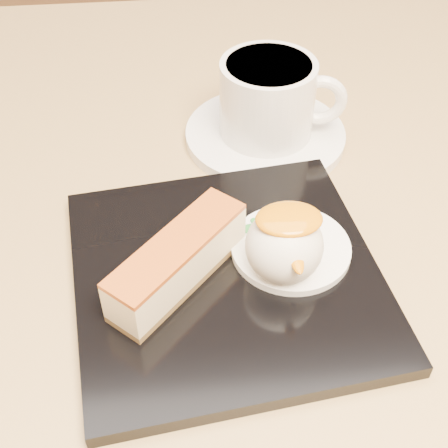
{
  "coord_description": "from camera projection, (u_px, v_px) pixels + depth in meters",
  "views": [
    {
      "loc": [
        -0.0,
        -0.39,
        1.07
      ],
      "look_at": [
        0.03,
        -0.07,
        0.76
      ],
      "focal_mm": 50.0,
      "sensor_mm": 36.0,
      "label": 1
    }
  ],
  "objects": [
    {
      "name": "table",
      "position": [
        191.0,
        318.0,
        0.63
      ],
      "size": [
        0.8,
        0.8,
        0.72
      ],
      "color": "black",
      "rests_on": "ground"
    },
    {
      "name": "dessert_plate",
      "position": [
        227.0,
        276.0,
        0.46
      ],
      "size": [
        0.25,
        0.25,
        0.01
      ],
      "primitive_type": "cube",
      "rotation": [
        0.0,
        0.0,
        0.12
      ],
      "color": "black",
      "rests_on": "table"
    },
    {
      "name": "cheesecake",
      "position": [
        178.0,
        261.0,
        0.44
      ],
      "size": [
        0.1,
        0.11,
        0.04
      ],
      "rotation": [
        0.0,
        0.0,
        0.83
      ],
      "color": "brown",
      "rests_on": "dessert_plate"
    },
    {
      "name": "cream_smear",
      "position": [
        291.0,
        248.0,
        0.47
      ],
      "size": [
        0.09,
        0.09,
        0.01
      ],
      "primitive_type": "cylinder",
      "color": "white",
      "rests_on": "dessert_plate"
    },
    {
      "name": "ice_cream_scoop",
      "position": [
        284.0,
        246.0,
        0.44
      ],
      "size": [
        0.06,
        0.06,
        0.06
      ],
      "primitive_type": "sphere",
      "color": "white",
      "rests_on": "cream_smear"
    },
    {
      "name": "mango_sauce",
      "position": [
        289.0,
        219.0,
        0.42
      ],
      "size": [
        0.05,
        0.04,
        0.01
      ],
      "primitive_type": "ellipsoid",
      "color": "orange",
      "rests_on": "ice_cream_scoop"
    },
    {
      "name": "mint_sprig",
      "position": [
        248.0,
        224.0,
        0.48
      ],
      "size": [
        0.03,
        0.02,
        0.0
      ],
      "color": "#2C8831",
      "rests_on": "cream_smear"
    },
    {
      "name": "saucer",
      "position": [
        265.0,
        135.0,
        0.59
      ],
      "size": [
        0.15,
        0.15,
        0.01
      ],
      "primitive_type": "cylinder",
      "color": "white",
      "rests_on": "table"
    },
    {
      "name": "coffee_cup",
      "position": [
        270.0,
        97.0,
        0.56
      ],
      "size": [
        0.11,
        0.09,
        0.07
      ],
      "rotation": [
        0.0,
        0.0,
        -0.16
      ],
      "color": "white",
      "rests_on": "saucer"
    }
  ]
}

